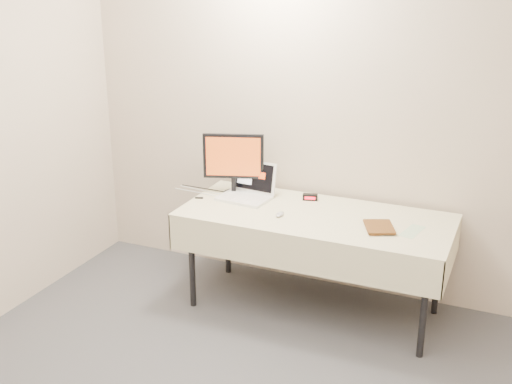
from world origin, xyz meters
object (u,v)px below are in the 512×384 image
at_px(table, 315,223).
at_px(monitor, 233,159).
at_px(book, 366,212).
at_px(laptop, 248,189).

xyz_separation_m(table, monitor, (-0.70, 0.16, 0.33)).
xyz_separation_m(table, book, (0.38, -0.12, 0.18)).
relative_size(laptop, monitor, 0.85).
relative_size(table, laptop, 4.74).
bearing_deg(monitor, laptop, -29.95).
distance_m(laptop, monitor, 0.25).
bearing_deg(laptop, book, -8.97).
distance_m(laptop, book, 0.98).
relative_size(table, book, 7.80).
xyz_separation_m(laptop, monitor, (-0.13, 0.03, 0.21)).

